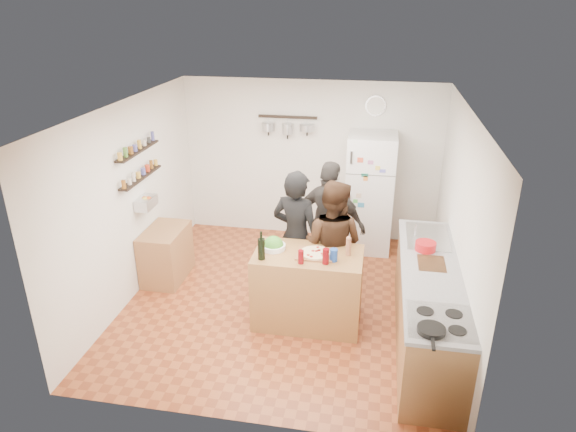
% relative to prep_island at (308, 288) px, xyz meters
% --- Properties ---
extents(room_shell, '(4.20, 4.20, 4.20)m').
position_rel_prep_island_xyz_m(room_shell, '(-0.33, 0.78, 0.79)').
color(room_shell, brown).
rests_on(room_shell, ground).
extents(prep_island, '(1.25, 0.72, 0.91)m').
position_rel_prep_island_xyz_m(prep_island, '(0.00, 0.00, 0.00)').
color(prep_island, olive).
rests_on(prep_island, floor).
extents(pizza_board, '(0.42, 0.34, 0.02)m').
position_rel_prep_island_xyz_m(pizza_board, '(0.08, -0.02, 0.47)').
color(pizza_board, brown).
rests_on(pizza_board, prep_island).
extents(pizza, '(0.34, 0.34, 0.02)m').
position_rel_prep_island_xyz_m(pizza, '(0.08, -0.02, 0.48)').
color(pizza, beige).
rests_on(pizza, pizza_board).
extents(salad_bowl, '(0.28, 0.28, 0.06)m').
position_rel_prep_island_xyz_m(salad_bowl, '(-0.42, 0.05, 0.48)').
color(salad_bowl, silver).
rests_on(salad_bowl, prep_island).
extents(wine_bottle, '(0.08, 0.08, 0.25)m').
position_rel_prep_island_xyz_m(wine_bottle, '(-0.50, -0.22, 0.58)').
color(wine_bottle, black).
rests_on(wine_bottle, prep_island).
extents(wine_glass_near, '(0.06, 0.06, 0.16)m').
position_rel_prep_island_xyz_m(wine_glass_near, '(-0.05, -0.24, 0.53)').
color(wine_glass_near, '#60080E').
rests_on(wine_glass_near, prep_island).
extents(wine_glass_far, '(0.07, 0.07, 0.18)m').
position_rel_prep_island_xyz_m(wine_glass_far, '(0.22, -0.20, 0.55)').
color(wine_glass_far, '#5B070C').
rests_on(wine_glass_far, prep_island).
extents(pepper_mill, '(0.06, 0.06, 0.19)m').
position_rel_prep_island_xyz_m(pepper_mill, '(0.45, 0.05, 0.55)').
color(pepper_mill, '#92593D').
rests_on(pepper_mill, prep_island).
extents(salt_canister, '(0.09, 0.09, 0.14)m').
position_rel_prep_island_xyz_m(salt_canister, '(0.30, -0.12, 0.53)').
color(salt_canister, navy).
rests_on(salt_canister, prep_island).
extents(person_left, '(0.73, 0.58, 1.74)m').
position_rel_prep_island_xyz_m(person_left, '(-0.22, 0.49, 0.41)').
color(person_left, black).
rests_on(person_left, floor).
extents(person_center, '(0.93, 0.80, 1.66)m').
position_rel_prep_island_xyz_m(person_center, '(0.23, 0.45, 0.37)').
color(person_center, black).
rests_on(person_center, floor).
extents(person_back, '(1.08, 0.72, 1.71)m').
position_rel_prep_island_xyz_m(person_back, '(0.14, 1.02, 0.40)').
color(person_back, '#2A2725').
rests_on(person_back, floor).
extents(counter_run, '(0.63, 2.63, 0.90)m').
position_rel_prep_island_xyz_m(counter_run, '(1.37, -0.16, -0.01)').
color(counter_run, '#9E7042').
rests_on(counter_run, floor).
extents(stove_top, '(0.60, 0.62, 0.02)m').
position_rel_prep_island_xyz_m(stove_top, '(1.37, -1.11, 0.46)').
color(stove_top, white).
rests_on(stove_top, counter_run).
extents(skillet, '(0.25, 0.25, 0.05)m').
position_rel_prep_island_xyz_m(skillet, '(1.27, -1.30, 0.49)').
color(skillet, black).
rests_on(skillet, stove_top).
extents(sink, '(0.50, 0.80, 0.03)m').
position_rel_prep_island_xyz_m(sink, '(1.37, 0.69, 0.46)').
color(sink, silver).
rests_on(sink, counter_run).
extents(cutting_board, '(0.30, 0.40, 0.02)m').
position_rel_prep_island_xyz_m(cutting_board, '(1.37, -0.00, 0.46)').
color(cutting_board, brown).
rests_on(cutting_board, counter_run).
extents(red_bowl, '(0.24, 0.24, 0.10)m').
position_rel_prep_island_xyz_m(red_bowl, '(1.32, 0.32, 0.51)').
color(red_bowl, red).
rests_on(red_bowl, counter_run).
extents(fridge, '(0.70, 0.68, 1.80)m').
position_rel_prep_island_xyz_m(fridge, '(0.62, 2.14, 0.45)').
color(fridge, white).
rests_on(fridge, floor).
extents(wall_clock, '(0.30, 0.03, 0.30)m').
position_rel_prep_island_xyz_m(wall_clock, '(0.62, 2.47, 1.69)').
color(wall_clock, silver).
rests_on(wall_clock, back_wall).
extents(spice_shelf_lower, '(0.12, 1.00, 0.02)m').
position_rel_prep_island_xyz_m(spice_shelf_lower, '(-2.26, 0.59, 1.04)').
color(spice_shelf_lower, black).
rests_on(spice_shelf_lower, left_wall).
extents(spice_shelf_upper, '(0.12, 1.00, 0.02)m').
position_rel_prep_island_xyz_m(spice_shelf_upper, '(-2.26, 0.59, 1.40)').
color(spice_shelf_upper, black).
rests_on(spice_shelf_upper, left_wall).
extents(produce_basket, '(0.18, 0.35, 0.14)m').
position_rel_prep_island_xyz_m(produce_basket, '(-2.23, 0.59, 0.69)').
color(produce_basket, silver).
rests_on(produce_basket, left_wall).
extents(side_table, '(0.50, 0.80, 0.73)m').
position_rel_prep_island_xyz_m(side_table, '(-2.07, 0.68, -0.09)').
color(side_table, '#A06E43').
rests_on(side_table, floor).
extents(pot_rack, '(0.90, 0.04, 0.04)m').
position_rel_prep_island_xyz_m(pot_rack, '(-0.68, 2.39, 1.49)').
color(pot_rack, black).
rests_on(pot_rack, back_wall).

